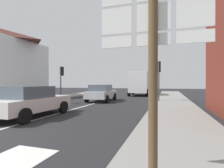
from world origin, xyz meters
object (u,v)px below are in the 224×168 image
(route_sign_post, at_px, (153,58))
(traffic_light_near_right, at_px, (159,72))
(sedan_far, at_px, (101,93))
(traffic_light_near_left, at_px, (62,75))
(delivery_truck, at_px, (139,83))
(sedan_near, at_px, (31,101))

(route_sign_post, bearing_deg, traffic_light_near_right, 92.34)
(sedan_far, bearing_deg, traffic_light_near_left, 169.37)
(sedan_far, distance_m, traffic_light_near_right, 5.29)
(delivery_truck, height_order, traffic_light_near_right, traffic_light_near_right)
(sedan_near, height_order, route_sign_post, route_sign_post)
(sedan_far, xyz_separation_m, route_sign_post, (5.46, -12.01, 1.24))
(traffic_light_near_right, bearing_deg, delivery_truck, 110.47)
(delivery_truck, bearing_deg, traffic_light_near_right, -69.53)
(traffic_light_near_right, bearing_deg, traffic_light_near_left, 178.22)
(delivery_truck, relative_size, traffic_light_near_left, 1.55)
(traffic_light_near_left, height_order, traffic_light_near_right, traffic_light_near_right)
(traffic_light_near_right, bearing_deg, sedan_near, -123.19)
(sedan_near, bearing_deg, delivery_truck, 80.19)
(sedan_near, height_order, sedan_far, same)
(sedan_near, bearing_deg, sedan_far, 85.71)
(sedan_near, relative_size, traffic_light_near_left, 1.28)
(traffic_light_near_left, bearing_deg, route_sign_post, -51.77)
(sedan_far, xyz_separation_m, delivery_truck, (2.16, 8.04, 0.89))
(sedan_near, relative_size, route_sign_post, 1.31)
(delivery_truck, bearing_deg, route_sign_post, -80.66)
(delivery_truck, relative_size, route_sign_post, 1.59)
(traffic_light_near_left, bearing_deg, sedan_far, -10.63)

